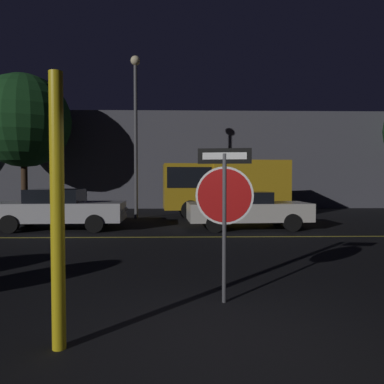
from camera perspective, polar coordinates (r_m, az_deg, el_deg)
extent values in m
plane|color=black|center=(4.38, 5.83, -22.04)|extent=(260.00, 260.00, 0.00)
cube|color=gold|center=(11.48, 1.12, -6.85)|extent=(42.87, 0.12, 0.01)
cylinder|color=#4C4C51|center=(5.40, 4.95, -5.55)|extent=(0.06, 0.06, 2.14)
cylinder|color=white|center=(5.36, 4.96, -0.55)|extent=(0.82, 0.14, 0.83)
cylinder|color=#B71414|center=(5.36, 4.96, -0.55)|extent=(0.76, 0.14, 0.77)
cube|color=black|center=(5.36, 4.98, 5.49)|extent=(0.76, 0.15, 0.22)
cube|color=white|center=(5.36, 4.98, 5.49)|extent=(0.63, 0.13, 0.10)
cylinder|color=yellow|center=(4.12, -19.82, -2.85)|extent=(0.14, 0.14, 2.88)
cube|color=silver|center=(13.91, -19.51, -2.82)|extent=(4.48, 1.92, 0.65)
cube|color=black|center=(13.91, -20.06, -0.53)|extent=(1.82, 1.59, 0.46)
cylinder|color=black|center=(14.46, -13.31, -3.87)|extent=(0.61, 0.22, 0.60)
cylinder|color=black|center=(12.79, -14.63, -4.66)|extent=(0.61, 0.22, 0.60)
cylinder|color=black|center=(15.18, -23.58, -3.71)|extent=(0.61, 0.22, 0.60)
cylinder|color=black|center=(13.60, -26.08, -4.41)|extent=(0.61, 0.22, 0.60)
sphere|color=#F4EFCC|center=(14.00, -10.02, -2.57)|extent=(0.14, 0.14, 0.14)
sphere|color=#F4EFCC|center=(12.91, -10.59, -2.96)|extent=(0.14, 0.14, 0.14)
cube|color=silver|center=(13.42, 8.52, -2.95)|extent=(4.35, 1.99, 0.63)
cube|color=black|center=(13.35, 8.00, -0.78)|extent=(1.79, 1.58, 0.39)
cylinder|color=black|center=(14.60, 12.77, -3.81)|extent=(0.61, 0.24, 0.60)
cylinder|color=black|center=(13.06, 15.02, -4.53)|extent=(0.61, 0.24, 0.60)
cylinder|color=black|center=(14.00, 2.46, -4.01)|extent=(0.61, 0.24, 0.60)
cylinder|color=black|center=(12.39, 3.50, -4.81)|extent=(0.61, 0.24, 0.60)
sphere|color=#F4EFCC|center=(14.58, 16.27, -2.49)|extent=(0.14, 0.14, 0.14)
sphere|color=#F4EFCC|center=(13.60, 17.91, -2.83)|extent=(0.14, 0.14, 0.14)
cube|color=gold|center=(17.23, -0.78, 0.87)|extent=(2.31, 2.38, 2.04)
cube|color=black|center=(17.23, -0.78, 2.23)|extent=(2.11, 2.41, 0.90)
cube|color=gold|center=(17.72, 8.33, 1.15)|extent=(3.67, 2.63, 2.21)
cylinder|color=black|center=(16.17, -0.20, -2.76)|extent=(0.86, 0.35, 0.84)
cylinder|color=black|center=(18.41, -0.94, -2.17)|extent=(0.86, 0.35, 0.84)
cylinder|color=black|center=(16.86, 11.31, -2.61)|extent=(0.86, 0.35, 0.84)
cylinder|color=black|center=(19.01, 9.26, -2.06)|extent=(0.86, 0.35, 0.84)
cylinder|color=#4C4C51|center=(16.93, -8.56, 7.47)|extent=(0.16, 0.16, 6.77)
sphere|color=#F9E5B2|center=(17.63, -8.63, 19.19)|extent=(0.43, 0.43, 0.43)
cylinder|color=#422D1E|center=(21.20, -24.17, 1.18)|extent=(0.32, 0.32, 3.04)
sphere|color=#19471E|center=(21.40, -24.30, 9.87)|extent=(4.77, 4.77, 4.77)
cube|color=#4C4C56|center=(24.18, 3.42, 4.70)|extent=(26.44, 3.87, 5.78)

